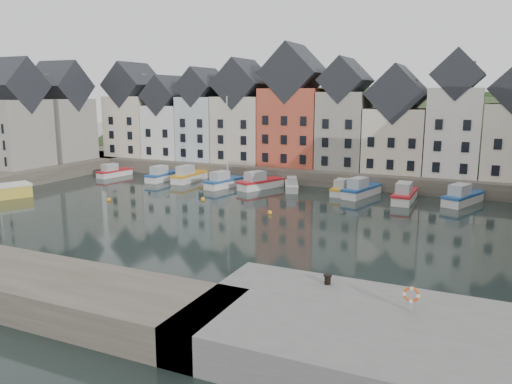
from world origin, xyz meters
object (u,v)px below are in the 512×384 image
Objects in this scene: mooring_bollard at (328,279)px; life_ring_post at (411,295)px; boat_d at (224,181)px; boat_a at (114,172)px.

mooring_bollard is 5.13m from life_ring_post.
boat_a is at bearing -169.87° from boat_d.
life_ring_post is (48.93, -35.67, 2.20)m from boat_a.
life_ring_post is at bearing -27.35° from boat_a.
boat_d is (19.70, -0.86, 0.14)m from boat_a.
boat_d reaches higher than boat_a.
life_ring_post is (4.78, -1.79, 0.55)m from mooring_bollard.
mooring_bollard is 0.43× the size of life_ring_post.
mooring_bollard reaches higher than boat_a.
boat_a is at bearing 142.49° from mooring_bollard.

